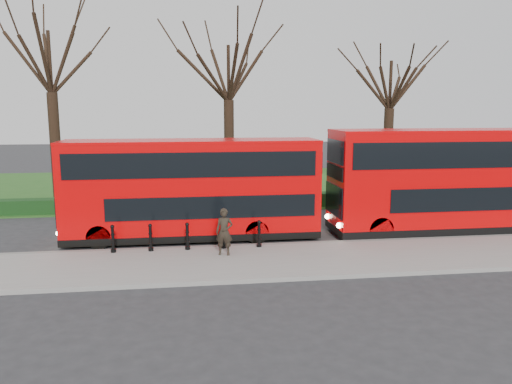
{
  "coord_description": "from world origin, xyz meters",
  "views": [
    {
      "loc": [
        -0.48,
        -19.95,
        5.5
      ],
      "look_at": [
        2.33,
        0.5,
        2.0
      ],
      "focal_mm": 35.0,
      "sensor_mm": 36.0,
      "label": 1
    }
  ],
  "objects": [
    {
      "name": "tree_left",
      "position": [
        -8.0,
        10.0,
        8.4
      ],
      "size": [
        7.39,
        7.39,
        11.55
      ],
      "color": "black",
      "rests_on": "ground"
    },
    {
      "name": "bus_rear",
      "position": [
        11.41,
        0.41,
        2.3
      ],
      "size": [
        11.47,
        2.63,
        4.56
      ],
      "color": "#D10204",
      "rests_on": "ground"
    },
    {
      "name": "tree_mid",
      "position": [
        2.0,
        10.0,
        7.86
      ],
      "size": [
        6.93,
        6.93,
        10.82
      ],
      "color": "black",
      "rests_on": "ground"
    },
    {
      "name": "yellow_line_inner",
      "position": [
        0.0,
        -0.5,
        0.01
      ],
      "size": [
        60.0,
        0.1,
        0.01
      ],
      "primitive_type": "cube",
      "color": "yellow",
      "rests_on": "ground"
    },
    {
      "name": "bus_lead",
      "position": [
        -0.32,
        0.77,
        2.11
      ],
      "size": [
        10.52,
        2.42,
        4.19
      ],
      "color": "#D10204",
      "rests_on": "ground"
    },
    {
      "name": "hedge",
      "position": [
        0.0,
        6.8,
        0.4
      ],
      "size": [
        60.0,
        0.9,
        0.8
      ],
      "primitive_type": "cube",
      "color": "black",
      "rests_on": "ground"
    },
    {
      "name": "pavement",
      "position": [
        0.0,
        -3.0,
        0.07
      ],
      "size": [
        60.0,
        4.0,
        0.15
      ],
      "primitive_type": "cube",
      "color": "gray",
      "rests_on": "ground"
    },
    {
      "name": "pedestrian",
      "position": [
        0.78,
        -2.22,
        1.02
      ],
      "size": [
        0.71,
        0.54,
        1.73
      ],
      "primitive_type": "imported",
      "rotation": [
        0.0,
        0.0,
        -0.22
      ],
      "color": "black",
      "rests_on": "pavement"
    },
    {
      "name": "yellow_line_outer",
      "position": [
        0.0,
        -0.7,
        0.01
      ],
      "size": [
        60.0,
        0.1,
        0.01
      ],
      "primitive_type": "cube",
      "color": "yellow",
      "rests_on": "ground"
    },
    {
      "name": "grass_verge",
      "position": [
        0.0,
        15.0,
        0.03
      ],
      "size": [
        60.0,
        18.0,
        0.06
      ],
      "primitive_type": "cube",
      "color": "#23501A",
      "rests_on": "ground"
    },
    {
      "name": "bollard_row",
      "position": [
        -0.56,
        -1.35,
        0.65
      ],
      "size": [
        5.67,
        0.15,
        1.0
      ],
      "color": "black",
      "rests_on": "pavement"
    },
    {
      "name": "tree_right",
      "position": [
        12.0,
        10.0,
        7.21
      ],
      "size": [
        6.35,
        6.35,
        9.93
      ],
      "color": "black",
      "rests_on": "ground"
    },
    {
      "name": "ground",
      "position": [
        0.0,
        0.0,
        0.0
      ],
      "size": [
        120.0,
        120.0,
        0.0
      ],
      "primitive_type": "plane",
      "color": "#28282B",
      "rests_on": "ground"
    },
    {
      "name": "kerb",
      "position": [
        0.0,
        -1.0,
        0.07
      ],
      "size": [
        60.0,
        0.25,
        0.16
      ],
      "primitive_type": "cube",
      "color": "slate",
      "rests_on": "ground"
    }
  ]
}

